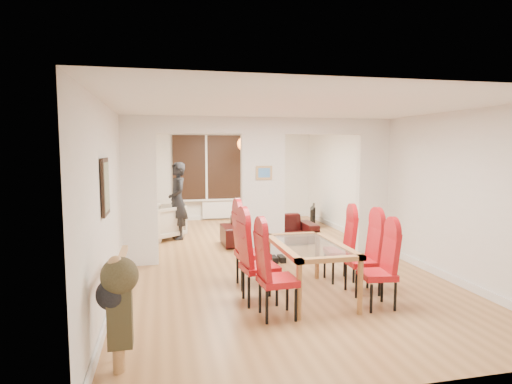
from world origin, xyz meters
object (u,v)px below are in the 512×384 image
object	(u,v)px
armchair	(161,222)
coffee_table	(255,226)
television	(310,215)
dining_chair_lb	(260,261)
dining_chair_lc	(252,248)
dining_table	(309,270)
dining_chair_la	(278,274)
dining_chair_ra	(378,269)
person	(178,201)
bottle	(258,216)
dining_chair_rb	(363,256)
dining_chair_rc	(339,247)
sofa	(269,230)
bowl	(264,220)

from	to	relation	value
armchair	coffee_table	distance (m)	2.33
television	dining_chair_lb	bearing A→B (deg)	172.79
armchair	dining_chair_lc	bearing A→B (deg)	-17.69
dining_table	television	bearing A→B (deg)	70.01
television	dining_table	bearing A→B (deg)	179.24
dining_chair_la	dining_chair_ra	world-z (taller)	dining_chair_la
dining_chair_ra	person	size ratio (longest dim) A/B	0.59
person	bottle	xyz separation A→B (m)	(1.95, 0.39, -0.47)
dining_chair_lb	dining_chair_rb	bearing A→B (deg)	-5.12
dining_chair_rc	coffee_table	distance (m)	4.18
person	dining_chair_rc	bearing A→B (deg)	21.30
dining_table	dining_chair_la	bearing A→B (deg)	-135.71
television	dining_chair_rb	bearing A→B (deg)	-172.62
armchair	person	bearing A→B (deg)	42.42
dining_chair_lc	sofa	bearing A→B (deg)	67.55
armchair	bottle	world-z (taller)	armchair
dining_chair_rb	sofa	size ratio (longest dim) A/B	0.53
dining_chair_la	person	size ratio (longest dim) A/B	0.63
dining_chair_lb	bowl	size ratio (longest dim) A/B	5.39
dining_chair_lb	dining_chair_ra	world-z (taller)	dining_chair_lb
dining_chair_lb	person	size ratio (longest dim) A/B	0.65
person	television	xyz separation A→B (m)	(3.47, 0.89, -0.59)
dining_chair_rc	sofa	bearing A→B (deg)	106.10
dining_chair_rc	television	bearing A→B (deg)	83.05
dining_chair_lb	person	bearing A→B (deg)	95.13
dining_chair_rc	bottle	distance (m)	4.05
dining_table	armchair	size ratio (longest dim) A/B	1.87
dining_chair_lc	television	bearing A→B (deg)	57.56
dining_chair_ra	bowl	world-z (taller)	dining_chair_ra
bottle	dining_chair_ra	bearing A→B (deg)	-85.92
dining_chair_la	dining_table	bearing A→B (deg)	41.05
sofa	bottle	distance (m)	1.30
person	television	bearing A→B (deg)	93.36
dining_chair_rc	bowl	size ratio (longest dim) A/B	4.99
sofa	coffee_table	distance (m)	1.41
dining_chair_ra	person	bearing A→B (deg)	122.15
dining_chair_lb	dining_chair_rb	world-z (taller)	dining_chair_lb
dining_chair_ra	dining_chair_rc	distance (m)	1.16
dining_chair_lb	television	distance (m)	5.80
dining_chair_lb	television	world-z (taller)	dining_chair_lb
armchair	dining_chair_ra	bearing A→B (deg)	-8.18
sofa	person	xyz separation A→B (m)	(-1.89, 0.90, 0.57)
dining_chair_rb	person	world-z (taller)	person
dining_table	armchair	world-z (taller)	armchair
television	dining_chair_lc	bearing A→B (deg)	169.95
dining_chair_ra	dining_chair_la	bearing A→B (deg)	-172.53
dining_chair_la	coffee_table	size ratio (longest dim) A/B	1.01
bowl	armchair	bearing A→B (deg)	-169.89
dining_chair_rc	sofa	distance (m)	2.78
armchair	person	xyz separation A→B (m)	(0.38, -0.07, 0.48)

